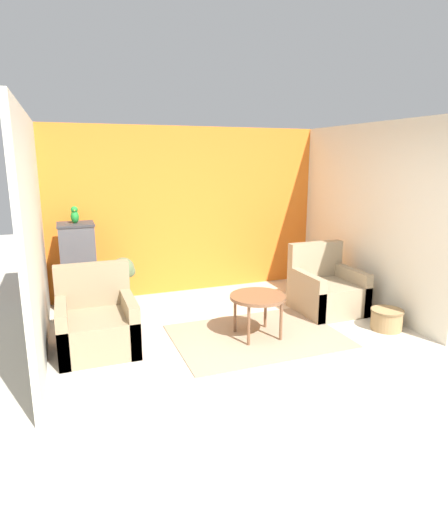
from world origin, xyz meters
TOP-DOWN VIEW (x-y plane):
  - ground_plane at (0.00, 0.00)m, footprint 20.00×20.00m
  - wall_back_accent at (0.00, 3.19)m, footprint 4.46×0.06m
  - wall_left at (-2.20, 1.58)m, footprint 0.06×3.16m
  - wall_right at (2.20, 1.58)m, footprint 0.06×3.16m
  - area_rug at (0.23, 1.04)m, footprint 2.02×1.44m
  - coffee_table at (0.23, 1.04)m, footprint 0.68×0.68m
  - armchair_left at (-1.62, 1.37)m, footprint 0.85×0.86m
  - armchair_right at (1.54, 1.53)m, footprint 0.85×0.86m
  - birdcage at (-1.74, 2.72)m, footprint 0.57×0.57m
  - parrot at (-1.74, 2.72)m, footprint 0.11×0.20m
  - potted_plant at (-1.14, 2.70)m, footprint 0.36×0.33m
  - wicker_basket at (1.87, 0.66)m, footprint 0.41×0.41m

SIDE VIEW (x-z plane):
  - ground_plane at x=0.00m, z-range 0.00..0.00m
  - area_rug at x=0.23m, z-range 0.00..0.01m
  - wicker_basket at x=1.87m, z-range 0.01..0.27m
  - armchair_left at x=-1.62m, z-range -0.18..0.76m
  - armchair_right at x=1.54m, z-range -0.18..0.76m
  - coffee_table at x=0.23m, z-range 0.21..0.74m
  - potted_plant at x=-1.14m, z-range 0.12..0.86m
  - birdcage at x=-1.74m, z-range -0.02..1.25m
  - wall_back_accent at x=0.00m, z-range 0.00..2.62m
  - wall_left at x=-2.20m, z-range 0.00..2.62m
  - wall_right at x=2.20m, z-range 0.00..2.62m
  - parrot at x=-1.74m, z-range 1.26..1.50m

